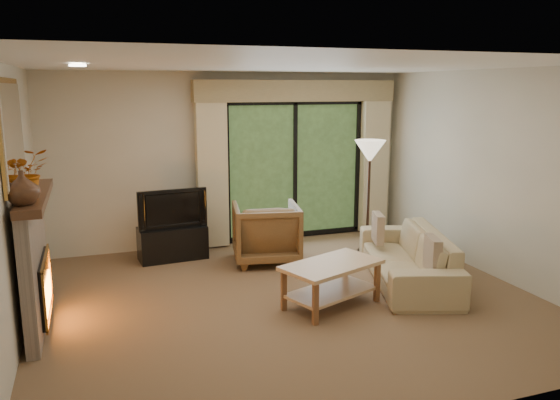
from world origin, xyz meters
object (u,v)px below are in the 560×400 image
object	(u,v)px
media_console	(173,243)
armchair	(266,233)
sofa	(407,256)
coffee_table	(331,284)

from	to	relation	value
media_console	armchair	xyz separation A→B (m)	(1.21, -0.54, 0.18)
sofa	armchair	bearing A→B (deg)	-114.39
armchair	media_console	bearing A→B (deg)	-13.07
media_console	sofa	bearing A→B (deg)	-39.69
armchair	sofa	distance (m)	1.94
media_console	sofa	distance (m)	3.22
armchair	coffee_table	xyz separation A→B (m)	(0.19, -1.74, -0.17)
media_console	coffee_table	bearing A→B (deg)	-62.87
armchair	coffee_table	bearing A→B (deg)	107.30
media_console	armchair	world-z (taller)	armchair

